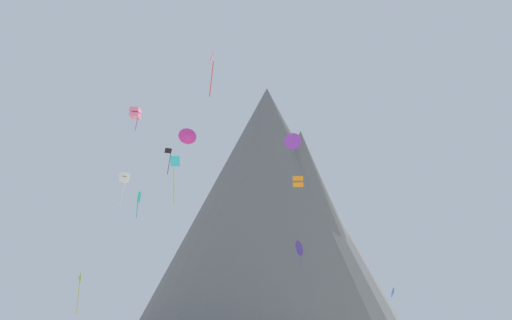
# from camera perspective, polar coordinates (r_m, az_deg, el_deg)

# --- Properties ---
(rock_massif) EXTENTS (61.42, 61.42, 54.88)m
(rock_massif) POSITION_cam_1_polar(r_m,az_deg,el_deg) (115.59, 2.09, -6.02)
(rock_massif) COLOR slate
(rock_massif) RESTS_ON ground_plane
(kite_indigo_low) EXTENTS (1.58, 2.56, 4.41)m
(kite_indigo_low) POSITION_cam_1_polar(r_m,az_deg,el_deg) (85.66, 4.88, -9.17)
(kite_indigo_low) COLOR #5138B2
(kite_cyan_mid) EXTENTS (0.91, 0.67, 5.01)m
(kite_cyan_mid) POSITION_cam_1_polar(r_m,az_deg,el_deg) (55.57, -8.22, -0.86)
(kite_cyan_mid) COLOR #33BCDB
(kite_violet_high) EXTENTS (2.54, 0.75, 2.56)m
(kite_violet_high) POSITION_cam_1_polar(r_m,az_deg,el_deg) (79.45, 4.15, 1.94)
(kite_violet_high) COLOR purple
(kite_orange_mid) EXTENTS (0.98, 1.05, 1.21)m
(kite_orange_mid) POSITION_cam_1_polar(r_m,az_deg,el_deg) (49.84, 4.69, -2.26)
(kite_orange_mid) COLOR orange
(kite_teal_mid) EXTENTS (0.38, 0.81, 3.34)m
(kite_teal_mid) POSITION_cam_1_polar(r_m,az_deg,el_deg) (70.86, -11.87, -4.06)
(kite_teal_mid) COLOR teal
(kite_blue_low) EXTENTS (1.26, 1.69, 1.55)m
(kite_blue_low) POSITION_cam_1_polar(r_m,az_deg,el_deg) (87.86, 14.45, -13.28)
(kite_blue_low) COLOR blue
(kite_magenta_mid) EXTENTS (2.42, 1.35, 2.32)m
(kite_magenta_mid) POSITION_cam_1_polar(r_m,az_deg,el_deg) (69.48, -6.88, 2.54)
(kite_magenta_mid) COLOR #D1339E
(kite_rainbow_high) EXTENTS (0.55, 1.09, 4.48)m
(kite_rainbow_high) POSITION_cam_1_polar(r_m,az_deg,el_deg) (54.47, -4.40, 9.92)
(kite_rainbow_high) COLOR #E5668C
(kite_white_mid) EXTENTS (1.67, 1.66, 5.72)m
(kite_white_mid) POSITION_cam_1_polar(r_m,az_deg,el_deg) (84.19, -13.29, -1.85)
(kite_white_mid) COLOR white
(kite_pink_mid) EXTENTS (1.26, 1.21, 2.79)m
(kite_pink_mid) POSITION_cam_1_polar(r_m,az_deg,el_deg) (64.87, -12.23, 4.79)
(kite_pink_mid) COLOR pink
(kite_lime_low) EXTENTS (0.91, 1.51, 5.44)m
(kite_lime_low) POSITION_cam_1_polar(r_m,az_deg,el_deg) (80.32, -17.70, -11.78)
(kite_lime_low) COLOR #8CD133
(kite_black_high) EXTENTS (1.20, 0.44, 4.31)m
(kite_black_high) POSITION_cam_1_polar(r_m,az_deg,el_deg) (86.81, -8.86, 0.56)
(kite_black_high) COLOR black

